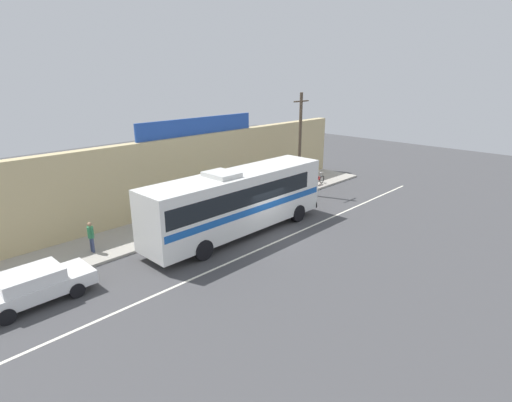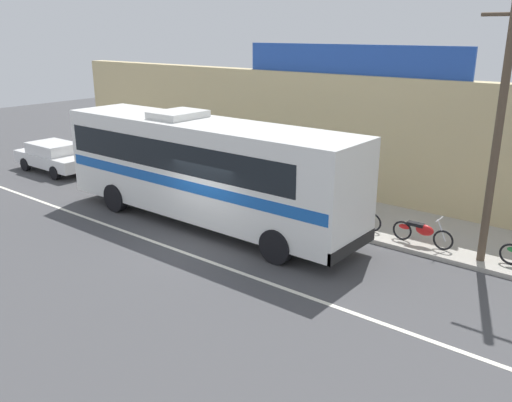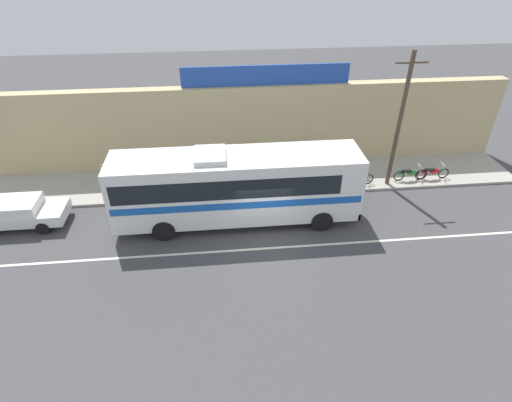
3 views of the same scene
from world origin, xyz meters
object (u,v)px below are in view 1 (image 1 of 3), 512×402
object	(u,v)px
motorcycle_red	(307,183)
pedestrian_far_left	(239,191)
motorcycle_blue	(259,198)
motorcycle_purple	(317,179)
parked_car	(33,285)
pedestrian_far_right	(91,235)
intercity_bus	(237,199)
utility_pole	(300,142)
pedestrian_near_shop	(152,218)
motorcycle_green	(282,191)

from	to	relation	value
motorcycle_red	pedestrian_far_left	bearing A→B (deg)	173.25
motorcycle_blue	motorcycle_purple	bearing A→B (deg)	0.83
parked_car	pedestrian_far_right	xyz separation A→B (m)	(3.56, 2.62, 0.31)
intercity_bus	utility_pole	distance (m)	9.14
intercity_bus	motorcycle_red	bearing A→B (deg)	14.80
motorcycle_red	intercity_bus	bearing A→B (deg)	-165.20
intercity_bus	utility_pole	xyz separation A→B (m)	(8.62, 2.43, 1.83)
pedestrian_near_shop	pedestrian_far_right	bearing A→B (deg)	175.86
intercity_bus	pedestrian_far_left	xyz separation A→B (m)	(3.41, 3.40, -0.91)
intercity_bus	motorcycle_blue	size ratio (longest dim) A/B	6.20
motorcycle_blue	pedestrian_far_right	xyz separation A→B (m)	(-11.34, 0.75, 0.49)
pedestrian_near_shop	utility_pole	bearing A→B (deg)	-2.98
pedestrian_far_left	pedestrian_near_shop	bearing A→B (deg)	-177.20
intercity_bus	motorcycle_purple	bearing A→B (deg)	13.20
motorcycle_purple	motorcycle_green	xyz separation A→B (m)	(-4.48, -0.18, 0.00)
motorcycle_green	pedestrian_far_left	distance (m)	3.58
intercity_bus	motorcycle_green	size ratio (longest dim) A/B	6.04
parked_car	pedestrian_far_left	world-z (taller)	pedestrian_far_left
parked_car	pedestrian_far_left	bearing A→B (deg)	11.13
intercity_bus	pedestrian_far_right	xyz separation A→B (m)	(-6.85, 3.30, -1.01)
parked_car	motorcycle_green	xyz separation A→B (m)	(17.22, 1.78, -0.17)
utility_pole	motorcycle_green	bearing A→B (deg)	178.75
pedestrian_far_left	motorcycle_red	bearing A→B (deg)	-6.75
parked_car	motorcycle_green	bearing A→B (deg)	5.92
pedestrian_far_left	pedestrian_far_right	world-z (taller)	pedestrian_far_left
utility_pole	pedestrian_near_shop	xyz separation A→B (m)	(-12.15, 0.63, -2.76)
motorcycle_blue	pedestrian_far_left	size ratio (longest dim) A/B	1.08
intercity_bus	pedestrian_near_shop	bearing A→B (deg)	139.11
motorcycle_purple	motorcycle_green	world-z (taller)	same
intercity_bus	motorcycle_blue	bearing A→B (deg)	29.58
utility_pole	pedestrian_far_left	xyz separation A→B (m)	(-5.20, 0.97, -2.74)
pedestrian_far_left	parked_car	bearing A→B (deg)	-168.87
motorcycle_green	utility_pole	bearing A→B (deg)	-1.25
parked_car	utility_pole	size ratio (longest dim) A/B	0.60
pedestrian_far_left	motorcycle_blue	bearing A→B (deg)	-38.21
motorcycle_red	parked_car	bearing A→B (deg)	-174.54
parked_car	pedestrian_far_right	size ratio (longest dim) A/B	2.76
motorcycle_blue	motorcycle_green	distance (m)	2.33
intercity_bus	parked_car	size ratio (longest dim) A/B	2.64
intercity_bus	motorcycle_green	bearing A→B (deg)	19.89
pedestrian_near_shop	intercity_bus	bearing A→B (deg)	-40.89
pedestrian_far_right	pedestrian_near_shop	distance (m)	3.32
motorcycle_red	motorcycle_purple	world-z (taller)	same
parked_car	pedestrian_near_shop	size ratio (longest dim) A/B	2.56
utility_pole	pedestrian_far_right	size ratio (longest dim) A/B	4.58
utility_pole	pedestrian_far_right	bearing A→B (deg)	176.77
pedestrian_near_shop	parked_car	bearing A→B (deg)	-160.91
motorcycle_red	pedestrian_far_right	world-z (taller)	pedestrian_far_right
utility_pole	pedestrian_near_shop	bearing A→B (deg)	177.02
parked_car	motorcycle_purple	distance (m)	21.79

